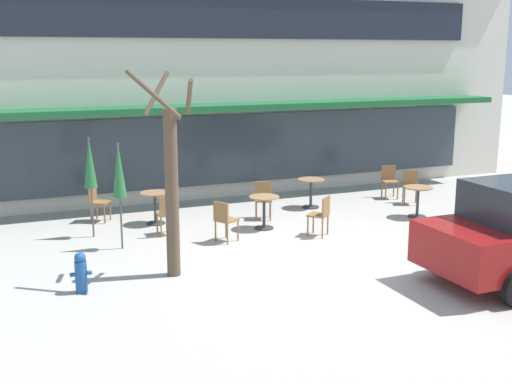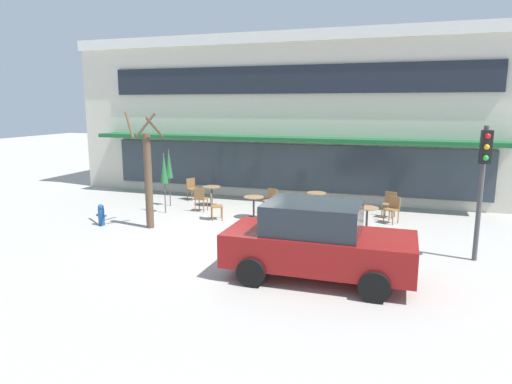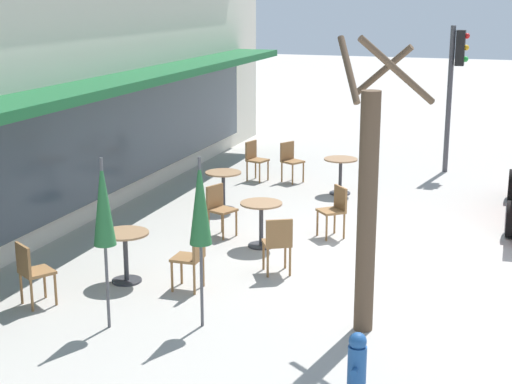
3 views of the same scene
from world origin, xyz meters
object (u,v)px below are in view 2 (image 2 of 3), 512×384
Objects in this scene: cafe_chair_6 at (270,212)px; traffic_light_pole at (483,171)px; cafe_chair_1 at (393,208)px; street_tree at (148,176)px; patio_umbrella_green_folded at (169,164)px; cafe_table_by_tree at (316,199)px; cafe_chair_3 at (192,187)px; cafe_chair_5 at (271,199)px; parked_sedan at (317,241)px; cafe_table_streetside at (212,193)px; cafe_chair_2 at (200,198)px; cafe_chair_4 at (214,205)px; patio_umbrella_cream_folded at (164,169)px; cafe_table_mid_patio at (367,215)px; cafe_chair_0 at (390,202)px; fire_hydrant at (101,215)px; cafe_table_near_wall at (254,203)px.

traffic_light_pole reaches higher than cafe_chair_6.
street_tree is at bearing -157.13° from cafe_chair_1.
patio_umbrella_green_folded is 3.23m from street_tree.
cafe_chair_3 is (-5.35, 0.71, 0.01)m from cafe_table_by_tree.
cafe_chair_5 is 0.21× the size of parked_sedan.
cafe_table_streetside and cafe_table_by_tree have the same top height.
cafe_chair_2 is 7.44m from parked_sedan.
cafe_chair_4 is (2.52, -1.46, -1.10)m from patio_umbrella_green_folded.
cafe_chair_1 is at bearing 8.16° from patio_umbrella_cream_folded.
cafe_table_mid_patio is 0.85× the size of cafe_chair_0.
street_tree reaches higher than cafe_chair_4.
cafe_chair_4 is (2.11, -0.36, -1.10)m from patio_umbrella_cream_folded.
patio_umbrella_green_folded reaches higher than fire_hydrant.
cafe_table_near_wall is 4.76m from cafe_chair_0.
cafe_table_by_tree is at bearing -7.58° from cafe_chair_3.
cafe_chair_1 is (6.80, -0.52, 0.01)m from cafe_table_streetside.
cafe_table_mid_patio is 0.85× the size of cafe_chair_4.
cafe_chair_2 is 2.88m from street_tree.
cafe_table_mid_patio is 5.09m from cafe_chair_4.
cafe_chair_0 and cafe_chair_2 have the same top height.
cafe_chair_5 is (3.78, -1.23, 0.00)m from cafe_chair_3.
cafe_table_near_wall is 0.85× the size of cafe_chair_5.
patio_umbrella_green_folded is 0.60× the size of street_tree.
cafe_chair_2 is at bearing 135.68° from cafe_chair_4.
patio_umbrella_green_folded is 1.96m from cafe_chair_2.
parked_sedan is at bearing -104.25° from cafe_chair_1.
cafe_chair_3 is at bearing 172.42° from cafe_table_by_tree.
cafe_chair_4 is at bearing -44.32° from cafe_chair_2.
street_tree is 1.09× the size of traffic_light_pole.
cafe_chair_6 is at bearing 166.25° from traffic_light_pole.
cafe_chair_3 is (-0.12, 2.42, -1.10)m from patio_umbrella_cream_folded.
patio_umbrella_green_folded is at bearing 158.30° from cafe_chair_6.
cafe_table_by_tree is at bearing 18.09° from patio_umbrella_cream_folded.
patio_umbrella_cream_folded is at bearing 144.83° from parked_sedan.
cafe_table_mid_patio is 3.91m from traffic_light_pole.
street_tree is at bearing 178.83° from traffic_light_pole.
cafe_table_near_wall and cafe_table_streetside have the same top height.
patio_umbrella_cream_folded is 1.69m from cafe_chair_2.
patio_umbrella_green_folded is (-5.64, -0.60, 1.11)m from cafe_table_by_tree.
cafe_chair_1 is at bearing -4.40° from cafe_table_streetside.
traffic_light_pole reaches higher than cafe_chair_1.
cafe_table_near_wall is 0.35× the size of patio_umbrella_cream_folded.
parked_sedan is (6.47, -4.56, -0.75)m from patio_umbrella_cream_folded.
cafe_chair_0 is 1.00× the size of cafe_chair_6.
fire_hydrant is at bearing -159.63° from cafe_chair_1.
patio_umbrella_green_folded is 0.52× the size of parked_sedan.
parked_sedan is 1.24× the size of traffic_light_pole.
cafe_chair_2 is at bearing 172.69° from cafe_table_mid_patio.
cafe_table_streetside is 4.12m from cafe_table_by_tree.
cafe_table_by_tree is 0.85× the size of cafe_chair_6.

